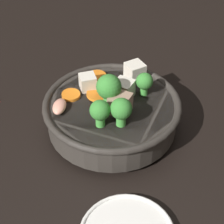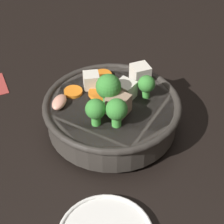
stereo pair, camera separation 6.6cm
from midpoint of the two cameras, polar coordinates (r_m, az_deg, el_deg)
The scene contains 2 objects.
ground_plane at distance 0.69m, azimuth -2.75°, elevation -2.60°, with size 3.00×3.00×0.00m, color black.
stirfry_bowl at distance 0.66m, azimuth -2.86°, elevation 0.12°, with size 0.24×0.24×0.12m.
Camera 1 is at (0.35, 0.35, 0.47)m, focal length 60.00 mm.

